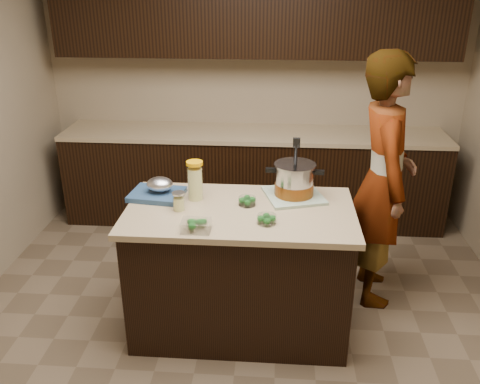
% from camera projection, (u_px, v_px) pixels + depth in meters
% --- Properties ---
extents(ground_plane, '(4.00, 4.00, 0.00)m').
position_uv_depth(ground_plane, '(240.00, 324.00, 3.59)').
color(ground_plane, brown).
rests_on(ground_plane, ground).
extents(room_shell, '(4.04, 4.04, 2.72)m').
position_uv_depth(room_shell, '(240.00, 81.00, 2.90)').
color(room_shell, tan).
rests_on(room_shell, ground).
extents(back_cabinets, '(3.60, 0.63, 2.33)m').
position_uv_depth(back_cabinets, '(254.00, 126.00, 4.80)').
color(back_cabinets, black).
rests_on(back_cabinets, ground).
extents(island, '(1.46, 0.81, 0.90)m').
position_uv_depth(island, '(240.00, 269.00, 3.41)').
color(island, black).
rests_on(island, ground).
extents(dish_towel, '(0.45, 0.45, 0.02)m').
position_uv_depth(dish_towel, '(294.00, 195.00, 3.40)').
color(dish_towel, '#5C8964').
rests_on(dish_towel, island).
extents(stock_pot, '(0.39, 0.29, 0.39)m').
position_uv_depth(stock_pot, '(294.00, 182.00, 3.36)').
color(stock_pot, '#B7B7BC').
rests_on(stock_pot, dish_towel).
extents(lemonade_pitcher, '(0.13, 0.13, 0.26)m').
position_uv_depth(lemonade_pitcher, '(195.00, 182.00, 3.32)').
color(lemonade_pitcher, '#DBDA85').
rests_on(lemonade_pitcher, island).
extents(mason_jar, '(0.10, 0.10, 0.13)m').
position_uv_depth(mason_jar, '(179.00, 202.00, 3.19)').
color(mason_jar, '#DBDA85').
rests_on(mason_jar, island).
extents(broccoli_tub_left, '(0.13, 0.13, 0.05)m').
position_uv_depth(broccoli_tub_left, '(247.00, 201.00, 3.28)').
color(broccoli_tub_left, silver).
rests_on(broccoli_tub_left, island).
extents(broccoli_tub_right, '(0.14, 0.14, 0.05)m').
position_uv_depth(broccoli_tub_right, '(267.00, 220.00, 3.04)').
color(broccoli_tub_right, silver).
rests_on(broccoli_tub_right, island).
extents(broccoli_tub_rect, '(0.17, 0.13, 0.06)m').
position_uv_depth(broccoli_tub_rect, '(196.00, 226.00, 2.95)').
color(broccoli_tub_rect, silver).
rests_on(broccoli_tub_rect, island).
extents(blue_tray, '(0.37, 0.31, 0.13)m').
position_uv_depth(blue_tray, '(158.00, 191.00, 3.39)').
color(blue_tray, navy).
rests_on(blue_tray, island).
extents(person, '(0.44, 0.67, 1.84)m').
position_uv_depth(person, '(383.00, 182.00, 3.60)').
color(person, gray).
rests_on(person, ground).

